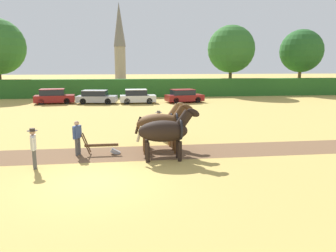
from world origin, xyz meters
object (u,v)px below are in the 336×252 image
at_px(church_spire, 120,41).
at_px(farmer_beside_team, 159,123).
at_px(tree_center_left, 231,49).
at_px(parked_car_center, 184,96).
at_px(parked_car_center_left, 137,97).
at_px(tree_center, 301,51).
at_px(farmer_onlooker_left, 33,145).
at_px(parked_car_left, 96,97).
at_px(draft_horse_trail_left, 160,121).
at_px(draft_horse_lead_right, 162,124).
at_px(farmer_at_plow, 77,135).
at_px(plow, 105,148).
at_px(draft_horse_lead_left, 166,131).
at_px(parked_car_far_left, 54,97).

xyz_separation_m(church_spire, farmer_beside_team, (3.62, -58.27, -8.30)).
bearing_deg(tree_center_left, parked_car_center, -131.50).
bearing_deg(parked_car_center_left, tree_center, 19.52).
xyz_separation_m(farmer_onlooker_left, parked_car_left, (0.37, 22.17, -0.28)).
height_order(draft_horse_trail_left, farmer_beside_team, draft_horse_trail_left).
bearing_deg(draft_horse_lead_right, farmer_beside_team, 87.51).
xyz_separation_m(farmer_beside_team, parked_car_left, (-5.16, 17.29, -0.23)).
bearing_deg(farmer_onlooker_left, parked_car_left, 75.99).
height_order(tree_center, farmer_at_plow, tree_center).
bearing_deg(parked_car_center_left, church_spire, 91.73).
xyz_separation_m(farmer_beside_team, parked_car_center, (4.33, 17.32, -0.22)).
xyz_separation_m(plow, parked_car_center_left, (2.04, 20.08, 0.40)).
height_order(tree_center, church_spire, church_spire).
distance_m(draft_horse_trail_left, farmer_onlooker_left, 6.29).
relative_size(church_spire, draft_horse_lead_left, 6.15).
distance_m(church_spire, farmer_beside_team, 58.97).
bearing_deg(farmer_beside_team, plow, -118.08).
bearing_deg(draft_horse_trail_left, parked_car_center_left, 91.42).
bearing_deg(farmer_at_plow, draft_horse_lead_right, 21.48).
relative_size(draft_horse_lead_left, parked_car_left, 0.65).
bearing_deg(parked_car_center, parked_car_left, 168.70).
bearing_deg(draft_horse_lead_left, parked_car_far_left, 112.72).
xyz_separation_m(tree_center, plow, (-25.33, -29.35, -5.62)).
relative_size(draft_horse_trail_left, farmer_onlooker_left, 1.63).
distance_m(church_spire, farmer_at_plow, 61.85).
distance_m(church_spire, parked_car_center_left, 42.20).
height_order(tree_center_left, farmer_at_plow, tree_center_left).
relative_size(draft_horse_lead_left, plow, 1.61).
xyz_separation_m(farmer_at_plow, parked_car_center, (8.41, 20.34, -0.24)).
xyz_separation_m(tree_center, farmer_beside_team, (-22.49, -26.30, -5.02)).
xyz_separation_m(tree_center_left, parked_car_left, (-17.52, -9.10, -5.47)).
xyz_separation_m(draft_horse_lead_left, parked_car_far_left, (-9.60, 22.13, -0.57)).
bearing_deg(parked_car_center, tree_center, 14.82).
height_order(draft_horse_lead_left, plow, draft_horse_lead_left).
height_order(draft_horse_lead_right, parked_car_center_left, draft_horse_lead_right).
bearing_deg(parked_car_center, parked_car_far_left, 166.43).
distance_m(church_spire, draft_horse_lead_left, 63.16).
bearing_deg(tree_center, tree_center_left, 179.46).
relative_size(tree_center, farmer_beside_team, 5.56).
bearing_deg(parked_car_center, church_spire, 89.50).
bearing_deg(plow, draft_horse_trail_left, 24.79).
bearing_deg(parked_car_left, church_spire, 94.70).
distance_m(tree_center, parked_car_center, 20.93).
bearing_deg(draft_horse_lead_right, parked_car_center, 77.00).
bearing_deg(parked_car_center_left, farmer_at_plow, -101.46).
xyz_separation_m(tree_center_left, farmer_beside_team, (-12.35, -26.40, -5.24)).
bearing_deg(farmer_beside_team, parked_car_left, 121.51).
relative_size(tree_center_left, parked_car_far_left, 2.19).
bearing_deg(draft_horse_lead_right, parked_car_left, 103.28).
xyz_separation_m(church_spire, parked_car_left, (-1.54, -40.98, -8.52)).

